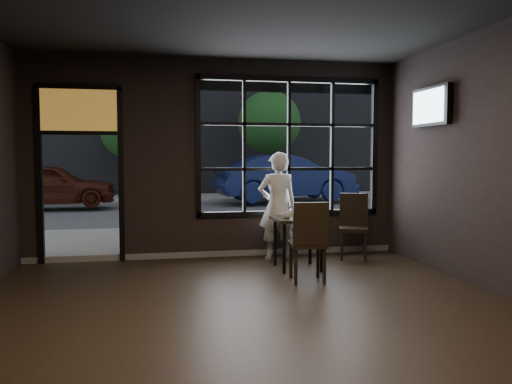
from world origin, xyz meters
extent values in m
cube|color=black|center=(0.00, 0.00, -0.01)|extent=(6.00, 7.00, 0.02)
cube|color=black|center=(1.20, 3.50, 1.80)|extent=(3.06, 0.12, 2.28)
cube|color=orange|center=(-2.10, 3.50, 2.35)|extent=(1.20, 0.06, 0.70)
cube|color=#545456|center=(0.00, 24.00, -0.02)|extent=(60.00, 41.00, 0.04)
cube|color=#5B5956|center=(0.00, 23.00, 7.50)|extent=(28.00, 12.00, 15.00)
cube|color=black|center=(1.06, 2.42, 0.38)|extent=(0.71, 0.71, 0.76)
cube|color=black|center=(0.99, 1.69, 0.53)|extent=(0.50, 0.50, 1.06)
cube|color=black|center=(2.14, 2.96, 0.52)|extent=(0.58, 0.58, 1.04)
imported|color=silver|center=(0.92, 3.14, 0.85)|extent=(0.63, 0.43, 1.71)
imported|color=silver|center=(0.88, 2.34, 0.80)|extent=(0.15, 0.15, 0.10)
cube|color=black|center=(2.93, 2.08, 2.35)|extent=(0.11, 0.96, 0.56)
imported|color=#141D4B|center=(3.43, 12.53, 0.91)|extent=(5.07, 2.31, 1.61)
imported|color=#41160D|center=(-4.29, 11.72, 0.78)|extent=(4.05, 1.81, 1.35)
cylinder|color=#332114|center=(-2.09, 15.38, 1.02)|extent=(0.18, 0.18, 2.03)
sphere|color=#235720|center=(-2.09, 15.38, 2.68)|extent=(2.22, 2.22, 2.22)
cylinder|color=#332114|center=(3.33, 14.88, 1.14)|extent=(0.21, 0.21, 2.28)
sphere|color=#256518|center=(3.33, 14.88, 3.00)|extent=(2.49, 2.49, 2.49)
camera|label=1|loc=(-0.87, -4.53, 1.63)|focal=35.00mm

